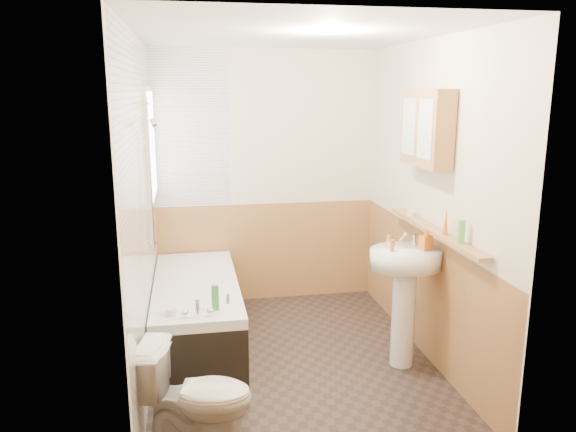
% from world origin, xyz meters
% --- Properties ---
extents(floor, '(2.80, 2.80, 0.00)m').
position_xyz_m(floor, '(0.00, 0.00, 0.00)').
color(floor, black).
rests_on(floor, ground).
extents(ceiling, '(2.80, 2.80, 0.00)m').
position_xyz_m(ceiling, '(0.00, 0.00, 2.50)').
color(ceiling, white).
rests_on(ceiling, ground).
extents(wall_back, '(2.20, 0.02, 2.50)m').
position_xyz_m(wall_back, '(0.00, 1.41, 1.25)').
color(wall_back, beige).
rests_on(wall_back, ground).
extents(wall_front, '(2.20, 0.02, 2.50)m').
position_xyz_m(wall_front, '(0.00, -1.41, 1.25)').
color(wall_front, beige).
rests_on(wall_front, ground).
extents(wall_left, '(0.02, 2.80, 2.50)m').
position_xyz_m(wall_left, '(-1.11, 0.00, 1.25)').
color(wall_left, beige).
rests_on(wall_left, ground).
extents(wall_right, '(0.02, 2.80, 2.50)m').
position_xyz_m(wall_right, '(1.11, 0.00, 1.25)').
color(wall_right, beige).
rests_on(wall_right, ground).
extents(wainscot_right, '(0.01, 2.80, 1.00)m').
position_xyz_m(wainscot_right, '(1.09, 0.00, 0.50)').
color(wainscot_right, '#AF7D48').
rests_on(wainscot_right, wall_right).
extents(wainscot_front, '(2.20, 0.01, 1.00)m').
position_xyz_m(wainscot_front, '(0.00, -1.39, 0.50)').
color(wainscot_front, '#AF7D48').
rests_on(wainscot_front, wall_front).
extents(wainscot_back, '(2.20, 0.01, 1.00)m').
position_xyz_m(wainscot_back, '(0.00, 1.39, 0.50)').
color(wainscot_back, '#AF7D48').
rests_on(wainscot_back, wall_back).
extents(tile_cladding_left, '(0.01, 2.80, 2.50)m').
position_xyz_m(tile_cladding_left, '(-1.09, 0.00, 1.25)').
color(tile_cladding_left, white).
rests_on(tile_cladding_left, wall_left).
extents(tile_return_back, '(0.75, 0.01, 1.50)m').
position_xyz_m(tile_return_back, '(-0.73, 1.39, 1.75)').
color(tile_return_back, white).
rests_on(tile_return_back, wall_back).
extents(window, '(0.03, 0.79, 0.99)m').
position_xyz_m(window, '(-1.06, 0.95, 1.65)').
color(window, white).
rests_on(window, wall_left).
extents(bathtub, '(0.70, 1.74, 0.67)m').
position_xyz_m(bathtub, '(-0.73, 0.50, 0.28)').
color(bathtub, black).
rests_on(bathtub, floor).
extents(shower_riser, '(0.10, 0.08, 1.19)m').
position_xyz_m(shower_riser, '(-1.04, 0.38, 1.57)').
color(shower_riser, silver).
rests_on(shower_riser, wall_left).
extents(toilet, '(0.74, 0.51, 0.66)m').
position_xyz_m(toilet, '(-0.76, -1.00, 0.33)').
color(toilet, white).
rests_on(toilet, floor).
extents(sink, '(0.55, 0.45, 1.06)m').
position_xyz_m(sink, '(0.84, -0.22, 0.67)').
color(sink, white).
rests_on(sink, floor).
extents(pine_shelf, '(0.10, 1.50, 0.03)m').
position_xyz_m(pine_shelf, '(1.04, -0.26, 1.08)').
color(pine_shelf, '#AF7D48').
rests_on(pine_shelf, wall_right).
extents(medicine_cabinet, '(0.16, 0.63, 0.57)m').
position_xyz_m(medicine_cabinet, '(1.01, -0.08, 1.84)').
color(medicine_cabinet, '#AF7D48').
rests_on(medicine_cabinet, wall_right).
extents(foam_can, '(0.06, 0.06, 0.17)m').
position_xyz_m(foam_can, '(1.04, -0.67, 1.18)').
color(foam_can, '#59C647').
rests_on(foam_can, pine_shelf).
extents(green_bottle, '(0.04, 0.04, 0.19)m').
position_xyz_m(green_bottle, '(1.04, -0.43, 1.20)').
color(green_bottle, orange).
rests_on(green_bottle, pine_shelf).
extents(black_jar, '(0.08, 0.08, 0.04)m').
position_xyz_m(black_jar, '(1.04, 0.20, 1.12)').
color(black_jar, silver).
rests_on(black_jar, pine_shelf).
extents(soap_bottle, '(0.11, 0.18, 0.08)m').
position_xyz_m(soap_bottle, '(0.97, -0.27, 0.98)').
color(soap_bottle, orange).
rests_on(soap_bottle, sink).
extents(clear_bottle, '(0.04, 0.04, 0.09)m').
position_xyz_m(clear_bottle, '(0.71, -0.27, 0.99)').
color(clear_bottle, orange).
rests_on(clear_bottle, sink).
extents(blue_gel, '(0.05, 0.03, 0.19)m').
position_xyz_m(blue_gel, '(-0.60, -0.16, 0.63)').
color(blue_gel, '#388447').
rests_on(blue_gel, bathtub).
extents(cream_jar, '(0.11, 0.11, 0.05)m').
position_xyz_m(cream_jar, '(-0.92, -0.19, 0.56)').
color(cream_jar, silver).
rests_on(cream_jar, bathtub).
extents(orange_bottle, '(0.03, 0.03, 0.07)m').
position_xyz_m(orange_bottle, '(-0.50, -0.04, 0.57)').
color(orange_bottle, '#388447').
rests_on(orange_bottle, bathtub).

